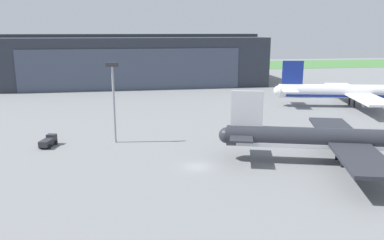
{
  "coord_description": "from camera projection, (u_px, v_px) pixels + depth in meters",
  "views": [
    {
      "loc": [
        -10.69,
        -58.62,
        21.77
      ],
      "look_at": [
        1.76,
        15.74,
        4.1
      ],
      "focal_mm": 36.22,
      "sensor_mm": 36.0,
      "label": 1
    }
  ],
  "objects": [
    {
      "name": "maintenance_hangar",
      "position": [
        131.0,
        60.0,
        159.31
      ],
      "size": [
        104.89,
        41.09,
        19.99
      ],
      "color": "#2D333D",
      "rests_on": "ground_plane"
    },
    {
      "name": "grass_field_strip",
      "position": [
        145.0,
        67.0,
        232.87
      ],
      "size": [
        440.0,
        56.0,
        0.08
      ],
      "primitive_type": "cube",
      "color": "#487D3F",
      "rests_on": "ground_plane"
    },
    {
      "name": "airliner_near_right",
      "position": [
        351.0,
        140.0,
        63.46
      ],
      "size": [
        42.32,
        33.61,
        11.92
      ],
      "color": "#282B33",
      "rests_on": "ground_plane"
    },
    {
      "name": "apron_light_mast",
      "position": [
        113.0,
        95.0,
        74.49
      ],
      "size": [
        2.4,
        0.5,
        15.68
      ],
      "color": "#99999E",
      "rests_on": "ground_plane"
    },
    {
      "name": "ground_plane",
      "position": [
        197.0,
        167.0,
        62.98
      ],
      "size": [
        440.0,
        440.0,
        0.0
      ],
      "primitive_type": "plane",
      "color": "slate"
    },
    {
      "name": "airliner_far_right",
      "position": [
        359.0,
        92.0,
        110.86
      ],
      "size": [
        47.82,
        40.06,
        13.1
      ],
      "color": "white",
      "rests_on": "ground_plane"
    },
    {
      "name": "ops_van",
      "position": [
        48.0,
        141.0,
        73.71
      ],
      "size": [
        3.02,
        4.72,
        2.01
      ],
      "color": "#28282D",
      "rests_on": "ground_plane"
    }
  ]
}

